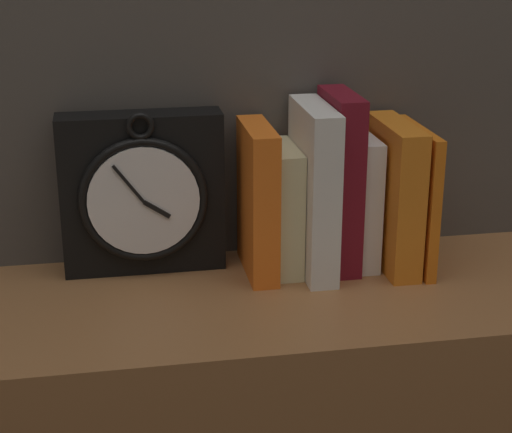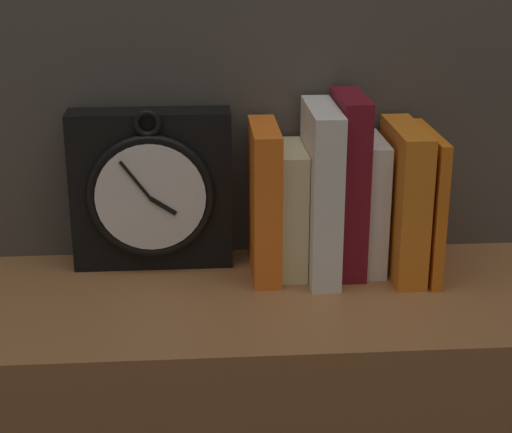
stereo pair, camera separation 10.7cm
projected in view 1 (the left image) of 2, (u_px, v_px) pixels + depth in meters
The scene contains 8 objects.
clock at pixel (142, 194), 1.16m from camera, with size 0.22×0.07×0.23m.
book_slot0_orange at pixel (258, 200), 1.15m from camera, with size 0.04×0.13×0.21m.
book_slot1_cream at pixel (283, 208), 1.17m from camera, with size 0.04×0.12×0.17m.
book_slot2_white at pixel (314, 190), 1.15m from camera, with size 0.04×0.15×0.23m.
book_slot3_maroon at pixel (339, 181), 1.17m from camera, with size 0.04×0.12×0.24m.
book_slot4_white at pixel (361, 200), 1.19m from camera, with size 0.03×0.11×0.18m.
book_slot5_orange at pixel (393, 195), 1.18m from camera, with size 0.04×0.15×0.20m.
book_slot6_orange at pixel (415, 197), 1.18m from camera, with size 0.01×0.16×0.20m.
Camera 1 is at (-0.18, -0.99, 1.20)m, focal length 60.00 mm.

